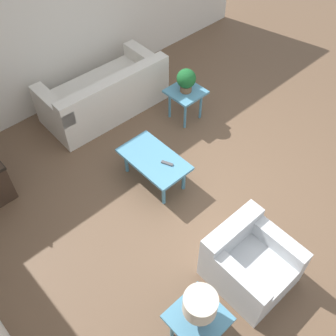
{
  "coord_description": "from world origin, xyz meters",
  "views": [
    {
      "loc": [
        -2.02,
        2.73,
        4.22
      ],
      "look_at": [
        0.33,
        0.55,
        0.55
      ],
      "focal_mm": 42.0,
      "sensor_mm": 36.0,
      "label": 1
    }
  ],
  "objects_px": {
    "table_lamp": "(200,305)",
    "side_table_plant": "(186,95)",
    "side_table_lamp": "(198,320)",
    "potted_plant": "(186,80)",
    "coffee_table": "(154,161)",
    "sofa": "(105,95)",
    "armchair": "(249,262)"
  },
  "relations": [
    {
      "from": "sofa",
      "to": "table_lamp",
      "type": "relative_size",
      "value": 4.71
    },
    {
      "from": "coffee_table",
      "to": "potted_plant",
      "type": "distance_m",
      "value": 1.42
    },
    {
      "from": "side_table_plant",
      "to": "potted_plant",
      "type": "distance_m",
      "value": 0.29
    },
    {
      "from": "coffee_table",
      "to": "side_table_plant",
      "type": "bearing_deg",
      "value": -62.17
    },
    {
      "from": "side_table_plant",
      "to": "potted_plant",
      "type": "height_order",
      "value": "potted_plant"
    },
    {
      "from": "side_table_lamp",
      "to": "table_lamp",
      "type": "bearing_deg",
      "value": 108.43
    },
    {
      "from": "table_lamp",
      "to": "side_table_plant",
      "type": "bearing_deg",
      "value": -42.68
    },
    {
      "from": "sofa",
      "to": "side_table_lamp",
      "type": "xyz_separation_m",
      "value": [
        -3.49,
        1.51,
        0.13
      ]
    },
    {
      "from": "side_table_lamp",
      "to": "table_lamp",
      "type": "height_order",
      "value": "table_lamp"
    },
    {
      "from": "side_table_plant",
      "to": "table_lamp",
      "type": "height_order",
      "value": "table_lamp"
    },
    {
      "from": "side_table_lamp",
      "to": "potted_plant",
      "type": "distance_m",
      "value": 3.42
    },
    {
      "from": "side_table_lamp",
      "to": "table_lamp",
      "type": "relative_size",
      "value": 1.25
    },
    {
      "from": "armchair",
      "to": "sofa",
      "type": "bearing_deg",
      "value": 81.02
    },
    {
      "from": "coffee_table",
      "to": "side_table_lamp",
      "type": "height_order",
      "value": "side_table_lamp"
    },
    {
      "from": "coffee_table",
      "to": "potted_plant",
      "type": "xyz_separation_m",
      "value": [
        0.64,
        -1.22,
        0.35
      ]
    },
    {
      "from": "coffee_table",
      "to": "side_table_plant",
      "type": "height_order",
      "value": "side_table_plant"
    },
    {
      "from": "potted_plant",
      "to": "coffee_table",
      "type": "bearing_deg",
      "value": 117.83
    },
    {
      "from": "coffee_table",
      "to": "side_table_plant",
      "type": "xyz_separation_m",
      "value": [
        0.64,
        -1.22,
        0.06
      ]
    },
    {
      "from": "armchair",
      "to": "side_table_plant",
      "type": "height_order",
      "value": "armchair"
    },
    {
      "from": "potted_plant",
      "to": "armchair",
      "type": "bearing_deg",
      "value": 149.86
    },
    {
      "from": "armchair",
      "to": "side_table_lamp",
      "type": "xyz_separation_m",
      "value": [
        -0.09,
        0.91,
        0.15
      ]
    },
    {
      "from": "armchair",
      "to": "table_lamp",
      "type": "bearing_deg",
      "value": -173.13
    },
    {
      "from": "side_table_plant",
      "to": "potted_plant",
      "type": "xyz_separation_m",
      "value": [
        0.0,
        0.0,
        0.29
      ]
    },
    {
      "from": "coffee_table",
      "to": "potted_plant",
      "type": "height_order",
      "value": "potted_plant"
    },
    {
      "from": "armchair",
      "to": "side_table_plant",
      "type": "bearing_deg",
      "value": 60.81
    },
    {
      "from": "sofa",
      "to": "side_table_plant",
      "type": "distance_m",
      "value": 1.28
    },
    {
      "from": "side_table_lamp",
      "to": "coffee_table",
      "type": "bearing_deg",
      "value": -30.44
    },
    {
      "from": "side_table_plant",
      "to": "coffee_table",
      "type": "bearing_deg",
      "value": 117.83
    },
    {
      "from": "coffee_table",
      "to": "side_table_plant",
      "type": "relative_size",
      "value": 1.83
    },
    {
      "from": "side_table_lamp",
      "to": "potted_plant",
      "type": "height_order",
      "value": "potted_plant"
    },
    {
      "from": "side_table_plant",
      "to": "potted_plant",
      "type": "relative_size",
      "value": 1.4
    },
    {
      "from": "coffee_table",
      "to": "side_table_plant",
      "type": "distance_m",
      "value": 1.38
    }
  ]
}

